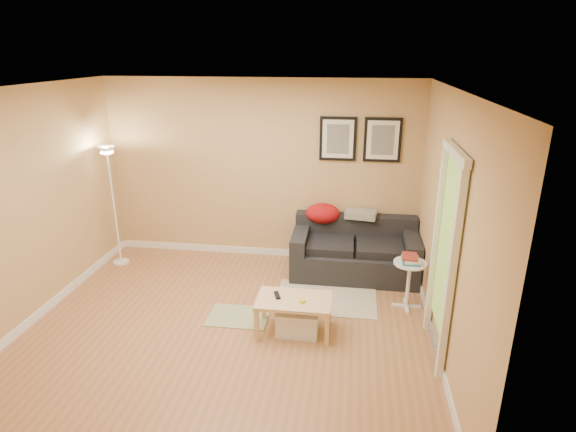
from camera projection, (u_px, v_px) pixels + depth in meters
The scene contains 24 objects.
floor at pixel (229, 326), 5.30m from camera, with size 4.50×4.50×0.00m, color #AC6B49.
ceiling at pixel (218, 89), 4.43m from camera, with size 4.50×4.50×0.00m, color white.
wall_back at pixel (261, 171), 6.73m from camera, with size 4.50×4.50×0.00m, color tan.
wall_front at pixel (141, 323), 3.00m from camera, with size 4.50×4.50×0.00m, color tan.
wall_left at pixel (26, 208), 5.16m from camera, with size 4.00×4.00×0.00m, color tan.
wall_right at pixel (448, 229), 4.57m from camera, with size 4.00×4.00×0.00m, color tan.
baseboard_back at pixel (263, 251), 7.14m from camera, with size 4.50×0.02×0.10m, color white.
baseboard_left at pixel (46, 308), 5.58m from camera, with size 0.02×4.00×0.10m, color white.
baseboard_right at pixel (434, 338), 4.99m from camera, with size 0.02×4.00×0.10m, color white.
sofa at pixel (355, 249), 6.42m from camera, with size 1.70×0.90×0.75m, color black, non-canonical shape.
red_throw at pixel (323, 213), 6.60m from camera, with size 0.48×0.36×0.28m, color #B41017, non-canonical shape.
plaid_throw at pixel (361, 214), 6.55m from camera, with size 0.42×0.26×0.10m, color tan, non-canonical shape.
framed_print_left at pixel (338, 139), 6.40m from camera, with size 0.50×0.04×0.60m, color black, non-canonical shape.
framed_print_right at pixel (383, 140), 6.32m from camera, with size 0.50×0.04×0.60m, color black, non-canonical shape.
area_rug at pixel (326, 298), 5.88m from camera, with size 1.25×0.85×0.01m, color #C1B299.
green_runner at pixel (238, 316), 5.48m from camera, with size 0.70×0.50×0.01m, color #668C4C.
coffee_table at pixel (294, 315), 5.13m from camera, with size 0.81×0.50×0.41m, color #E9BE8E, non-canonical shape.
remote_control at pixel (277, 295), 5.12m from camera, with size 0.05×0.16×0.02m, color black.
tape_roll at pixel (302, 301), 5.00m from camera, with size 0.07×0.07×0.03m, color yellow.
storage_bin at pixel (298, 321), 5.13m from camera, with size 0.47×0.34×0.29m, color white, non-canonical shape.
side_table at pixel (408, 285), 5.60m from camera, with size 0.39×0.39×0.59m, color white, non-canonical shape.
book_stack at pixel (410, 259), 5.49m from camera, with size 0.20×0.26×0.08m, color teal, non-canonical shape.
floor_lamp at pixel (114, 210), 6.60m from camera, with size 0.22×0.22×1.73m, color white, non-canonical shape.
doorway at pixel (442, 261), 4.53m from camera, with size 0.12×1.01×2.13m, color white, non-canonical shape.
Camera 1 is at (1.30, -4.44, 2.95)m, focal length 29.25 mm.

